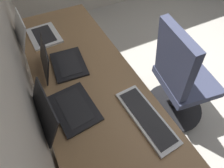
% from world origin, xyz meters
% --- Properties ---
extents(desk, '(2.35, 0.63, 0.73)m').
position_xyz_m(desk, '(-0.04, 1.63, 0.67)').
color(desk, '#936D47').
rests_on(desk, ground).
extents(laptop_leftmost, '(0.32, 0.32, 0.21)m').
position_xyz_m(laptop_leftmost, '(0.78, 1.83, 0.78)').
color(laptop_leftmost, white).
rests_on(laptop_leftmost, desk).
extents(laptop_left, '(0.33, 0.33, 0.20)m').
position_xyz_m(laptop_left, '(0.04, 1.83, 0.78)').
color(laptop_left, black).
rests_on(laptop_left, desk).
extents(laptop_center, '(0.31, 0.30, 0.21)m').
position_xyz_m(laptop_center, '(0.40, 1.74, 0.78)').
color(laptop_center, black).
rests_on(laptop_center, desk).
extents(keyboard_main, '(0.43, 0.16, 0.02)m').
position_xyz_m(keyboard_main, '(-0.19, 1.44, 0.74)').
color(keyboard_main, silver).
rests_on(keyboard_main, desk).
extents(office_chair, '(0.56, 0.58, 0.97)m').
position_xyz_m(office_chair, '(0.06, 0.90, 0.46)').
color(office_chair, '#383D56').
rests_on(office_chair, ground).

